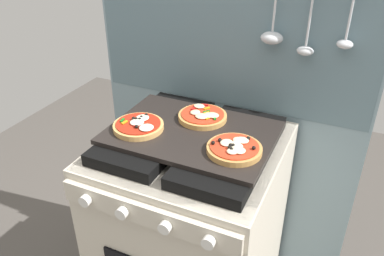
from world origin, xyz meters
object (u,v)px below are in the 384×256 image
Objects in this scene: stove at (192,234)px; pizza_right at (234,148)px; baking_tray at (192,133)px; pizza_left at (139,125)px; pizza_center at (203,116)px.

pizza_right reaches higher than stove.
stove is at bearing -90.00° from baking_tray.
pizza_right is at bearing -20.21° from baking_tray.
pizza_left is 0.23m from pizza_center.
pizza_left is 1.00× the size of pizza_center.
pizza_left is (-0.17, -0.06, 0.02)m from baking_tray.
pizza_left is at bearing -159.26° from baking_tray.
pizza_left reaches higher than baking_tray.
pizza_left is 1.00× the size of pizza_right.
pizza_center is at bearing 138.35° from pizza_right.
baking_tray is at bearing -90.79° from pizza_center.
pizza_center reaches higher than baking_tray.
baking_tray is at bearing 90.00° from stove.
pizza_center is at bearing 89.21° from baking_tray.
pizza_right is (0.34, 0.00, -0.00)m from pizza_left.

